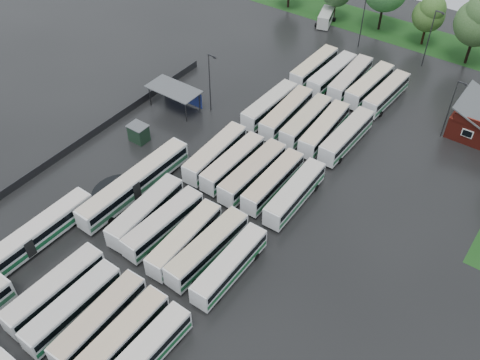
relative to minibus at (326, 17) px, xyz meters
The scene contains 41 objects.
ground 60.78m from the minibus, 78.68° to the right, with size 160.00×160.00×0.00m, color black.
wash_shed 37.96m from the minibus, 98.00° to the right, with size 8.20×4.20×3.58m.
utility_hut 47.17m from the minibus, 95.20° to the right, with size 2.70×2.20×2.62m.
grass_strip_north 14.94m from the minibus, 20.55° to the left, with size 80.00×10.00×0.01m, color #143F11.
west_fence 52.60m from the minibus, 101.27° to the right, with size 0.10×50.00×1.20m, color #2D2D30.
bus_r1c0 72.29m from the minibus, 84.02° to the right, with size 2.80×11.74×3.25m.
bus_r1c1 73.04m from the minibus, 81.59° to the right, with size 2.58×11.41×3.17m.
bus_r1c2 73.05m from the minibus, 78.97° to the right, with size 2.71×11.39×3.15m.
bus_r1c3 74.08m from the minibus, 76.58° to the right, with size 2.50×11.66×3.25m.
bus_r1c4 74.71m from the minibus, 74.34° to the right, with size 2.60×11.32×3.14m.
bus_r2c0 58.55m from the minibus, 82.62° to the right, with size 2.94×11.61×3.20m.
bus_r2c1 59.19m from the minibus, 79.76° to the right, with size 2.97×11.47×3.16m.
bus_r2c2 60.28m from the minibus, 76.50° to the right, with size 2.78×11.31×3.13m.
bus_r2c3 60.67m from the minibus, 73.65° to the right, with size 3.01×11.83×3.27m.
bus_r2c4 62.13m from the minibus, 70.74° to the right, with size 2.47×11.23×3.12m.
bus_r3c0 45.25m from the minibus, 80.22° to the right, with size 2.82×11.62×3.22m.
bus_r3c1 46.00m from the minibus, 76.52° to the right, with size 2.51×11.25×3.12m.
bus_r3c2 46.99m from the minibus, 72.67° to the right, with size 2.74×11.89×3.30m.
bus_r3c3 47.79m from the minibus, 69.14° to the right, with size 2.43×11.24×3.13m.
bus_r3c4 49.29m from the minibus, 65.55° to the right, with size 2.65×11.43×3.17m.
bus_r4c0 31.85m from the minibus, 76.36° to the right, with size 2.76×11.53×3.19m.
bus_r4c1 33.00m from the minibus, 71.21° to the right, with size 2.94×11.85×3.27m.
bus_r4c2 34.12m from the minibus, 65.95° to the right, with size 2.69×11.44×3.17m.
bus_r4c3 35.66m from the minibus, 61.49° to the right, with size 3.02×11.72×3.23m.
bus_r4c4 37.00m from the minibus, 56.69° to the right, with size 2.70×11.71×3.25m.
bus_r5c0 19.08m from the minibus, 67.03° to the right, with size 2.64×11.47×3.18m.
bus_r5c1 20.91m from the minibus, 58.54° to the right, with size 2.87×11.74×3.25m.
bus_r5c2 22.29m from the minibus, 51.23° to the right, with size 2.87×11.81×3.27m.
bus_r5c3 24.40m from the minibus, 44.98° to the right, with size 3.03×11.70×3.23m.
bus_r5c4 27.07m from the minibus, 41.18° to the right, with size 2.91×11.33×3.13m.
artic_bus_west_b 55.29m from the minibus, 86.87° to the right, with size 2.91×17.53×3.24m.
artic_bus_west_c 68.99m from the minibus, 90.19° to the right, with size 2.75×16.84×3.12m.
minibus is the anchor object (origin of this frame).
tree_north_3 19.06m from the minibus, 10.20° to the left, with size 5.68×5.68×9.40m.
tree_north_4 27.75m from the minibus, ahead, with size 7.66×7.66×12.69m.
lamp_post_ne 37.30m from the minibus, 34.11° to the right, with size 1.44×0.28×9.34m.
lamp_post_nw 35.44m from the minibus, 90.58° to the right, with size 1.50×0.29×9.72m.
lamp_post_back_w 11.07m from the minibus, 24.51° to the right, with size 1.54×0.30×9.99m.
lamp_post_back_e 21.87m from the minibus, 10.17° to the right, with size 1.55×0.30×10.06m.
puddle_2 56.50m from the minibus, 88.79° to the right, with size 7.37×7.37×0.01m, color black.
puddle_3 63.20m from the minibus, 72.09° to the right, with size 3.40×3.40×0.01m, color black.
Camera 1 is at (30.56, -27.81, 48.25)m, focal length 40.00 mm.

